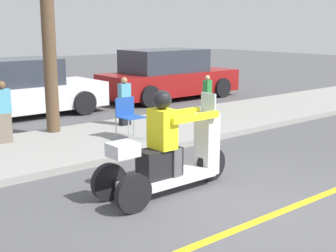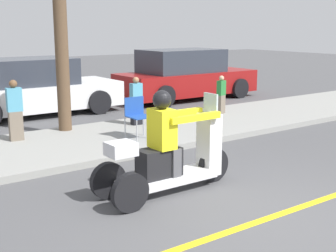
# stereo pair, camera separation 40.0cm
# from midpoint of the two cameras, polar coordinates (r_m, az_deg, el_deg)

# --- Properties ---
(ground_plane) EXTENTS (60.00, 60.00, 0.00)m
(ground_plane) POSITION_cam_midpoint_polar(r_m,az_deg,el_deg) (6.10, 10.73, -10.69)
(ground_plane) COLOR #4C4C4F
(lane_stripe) EXTENTS (24.00, 0.12, 0.01)m
(lane_stripe) POSITION_cam_midpoint_polar(r_m,az_deg,el_deg) (5.75, 7.51, -11.97)
(lane_stripe) COLOR gold
(lane_stripe) RESTS_ON ground
(sidewalk_strip) EXTENTS (28.00, 2.80, 0.12)m
(sidewalk_strip) POSITION_cam_midpoint_polar(r_m,az_deg,el_deg) (9.52, -10.95, -1.94)
(sidewalk_strip) COLOR gray
(sidewalk_strip) RESTS_ON ground
(motorcycle_trike) EXTENTS (2.18, 0.68, 1.49)m
(motorcycle_trike) POSITION_cam_midpoint_polar(r_m,az_deg,el_deg) (6.60, -1.66, -3.70)
(motorcycle_trike) COLOR black
(motorcycle_trike) RESTS_ON ground
(spectator_far_back) EXTENTS (0.30, 0.20, 1.20)m
(spectator_far_back) POSITION_cam_midpoint_polar(r_m,az_deg,el_deg) (9.55, -20.58, 1.46)
(spectator_far_back) COLOR #726656
(spectator_far_back) RESTS_ON sidewalk_strip
(spectator_by_tree) EXTENTS (0.26, 0.19, 0.98)m
(spectator_by_tree) POSITION_cam_midpoint_polar(r_m,az_deg,el_deg) (12.09, 3.86, 3.81)
(spectator_by_tree) COLOR #726656
(spectator_by_tree) RESTS_ON sidewalk_strip
(spectator_mid_group) EXTENTS (0.26, 0.16, 1.09)m
(spectator_mid_group) POSITION_cam_midpoint_polar(r_m,az_deg,el_deg) (10.62, -6.39, 2.90)
(spectator_mid_group) COLOR black
(spectator_mid_group) RESTS_ON sidewalk_strip
(folding_chair_set_back) EXTENTS (0.47, 0.47, 0.82)m
(folding_chair_set_back) POSITION_cam_midpoint_polar(r_m,az_deg,el_deg) (9.34, -6.08, 1.50)
(folding_chair_set_back) COLOR #A5A8AD
(folding_chair_set_back) RESTS_ON sidewalk_strip
(parked_car_lot_right) EXTENTS (4.64, 1.98, 1.60)m
(parked_car_lot_right) POSITION_cam_midpoint_polar(r_m,az_deg,el_deg) (15.16, -0.74, 6.14)
(parked_car_lot_right) COLOR maroon
(parked_car_lot_right) RESTS_ON ground
(parked_car_lot_far) EXTENTS (4.48, 1.99, 1.51)m
(parked_car_lot_far) POSITION_cam_midpoint_polar(r_m,az_deg,el_deg) (12.82, -19.09, 4.18)
(parked_car_lot_far) COLOR silver
(parked_car_lot_far) RESTS_ON ground
(tree_trunk) EXTENTS (0.28, 0.28, 2.74)m
(tree_trunk) POSITION_cam_midpoint_polar(r_m,az_deg,el_deg) (10.16, -15.26, 6.91)
(tree_trunk) COLOR brown
(tree_trunk) RESTS_ON sidewalk_strip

